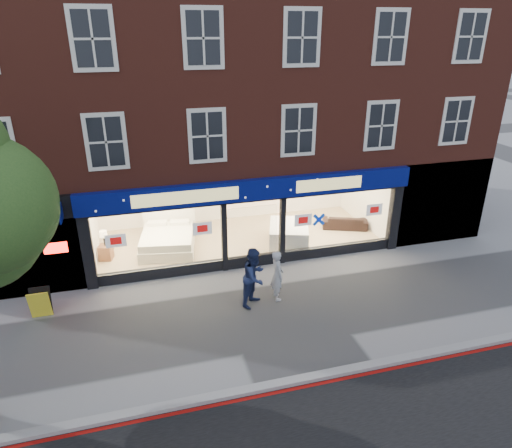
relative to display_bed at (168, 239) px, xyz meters
name	(u,v)px	position (x,y,z in m)	size (l,w,h in m)	color
ground	(280,312)	(2.83, -5.12, -0.48)	(120.00, 120.00, 0.00)	gray
kerb_line	(321,383)	(2.83, -8.22, -0.48)	(60.00, 0.10, 0.01)	#8C0A07
kerb_stone	(318,376)	(2.83, -8.02, -0.42)	(60.00, 0.25, 0.12)	gray
showroom_floor	(239,239)	(2.83, 0.13, -0.43)	(11.00, 4.50, 0.10)	tan
building	(226,62)	(2.82, 1.82, 6.19)	(19.00, 8.26, 10.30)	maroon
display_bed	(168,239)	(0.00, 0.00, 0.00)	(2.39, 2.73, 1.38)	white
bedside_table	(106,252)	(-2.27, -0.32, -0.11)	(0.45, 0.45, 0.55)	brown
mattress_stack	(289,233)	(4.61, -0.73, -0.01)	(1.99, 2.24, 0.73)	white
sofa	(345,222)	(7.35, -0.05, -0.11)	(1.86, 0.73, 0.54)	black
a_board	(40,303)	(-4.03, -3.41, -0.03)	(0.59, 0.38, 0.91)	yellow
pedestrian_grey	(277,275)	(2.97, -4.32, 0.34)	(0.60, 0.39, 1.65)	#AFB1B7
pedestrian_blue	(255,277)	(2.21, -4.43, 0.46)	(0.92, 0.71, 1.89)	#1B264E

